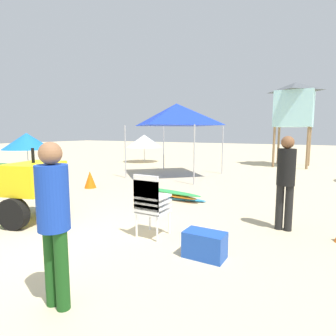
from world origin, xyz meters
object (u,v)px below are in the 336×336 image
utility_cart (2,182)px  lifeguard_near_left (286,177)px  lifeguard_near_center (54,214)px  surfboard_pile (168,194)px  stacked_plastic_chairs (150,201)px  popup_canopy (176,115)px  beach_umbrella_far (27,141)px  cooler_box (205,245)px  lifeguard_tower (294,105)px  traffic_cone_near (90,179)px  beach_umbrella_left (144,141)px

utility_cart → lifeguard_near_left: lifeguard_near_left is taller
lifeguard_near_center → surfboard_pile: bearing=106.1°
stacked_plastic_chairs → surfboard_pile: stacked_plastic_chairs is taller
utility_cart → lifeguard_near_center: (3.54, -1.47, 0.21)m
popup_canopy → beach_umbrella_far: size_ratio=1.54×
popup_canopy → cooler_box: bearing=-58.9°
lifeguard_tower → beach_umbrella_far: lifeguard_tower is taller
lifeguard_near_center → cooler_box: 2.19m
cooler_box → traffic_cone_near: bearing=150.9°
popup_canopy → cooler_box: popup_canopy is taller
stacked_plastic_chairs → beach_umbrella_far: bearing=158.4°
utility_cart → stacked_plastic_chairs: bearing=10.7°
popup_canopy → lifeguard_tower: (3.83, 5.74, 0.68)m
lifeguard_near_left → lifeguard_tower: bearing=95.3°
utility_cart → cooler_box: (4.43, 0.36, -0.59)m
lifeguard_near_center → popup_canopy: popup_canopy is taller
lifeguard_near_left → lifeguard_near_center: bearing=-115.5°
lifeguard_tower → traffic_cone_near: lifeguard_tower is taller
stacked_plastic_chairs → beach_umbrella_left: 12.21m
utility_cart → traffic_cone_near: (-0.76, 3.25, -0.51)m
surfboard_pile → traffic_cone_near: bearing=179.7°
stacked_plastic_chairs → surfboard_pile: bearing=113.5°
stacked_plastic_chairs → lifeguard_near_left: 2.52m
lifeguard_tower → cooler_box: size_ratio=7.25×
beach_umbrella_left → stacked_plastic_chairs: bearing=-55.0°
stacked_plastic_chairs → cooler_box: size_ratio=1.86×
surfboard_pile → lifeguard_tower: size_ratio=0.52×
surfboard_pile → utility_cart: bearing=-124.0°
surfboard_pile → beach_umbrella_far: size_ratio=1.14×
stacked_plastic_chairs → traffic_cone_near: stacked_plastic_chairs is taller
popup_canopy → stacked_plastic_chairs: bearing=-65.7°
lifeguard_near_center → lifeguard_tower: 14.31m
lifeguard_near_left → lifeguard_tower: (-0.97, 10.49, 2.19)m
surfboard_pile → lifeguard_tower: 10.14m
beach_umbrella_left → beach_umbrella_far: bearing=-101.2°
popup_canopy → traffic_cone_near: 4.47m
traffic_cone_near → cooler_box: size_ratio=0.93×
utility_cart → lifeguard_near_center: bearing=-22.6°
beach_umbrella_far → popup_canopy: bearing=28.6°
popup_canopy → lifeguard_tower: 6.93m
beach_umbrella_left → traffic_cone_near: (2.93, -7.36, -0.99)m
beach_umbrella_left → surfboard_pile: bearing=-51.5°
surfboard_pile → lifeguard_tower: lifeguard_tower is taller
utility_cart → surfboard_pile: 3.95m
surfboard_pile → lifeguard_tower: (2.12, 9.42, 3.08)m
utility_cart → beach_umbrella_left: 11.24m
traffic_cone_near → cooler_box: bearing=-29.1°
lifeguard_near_left → lifeguard_tower: lifeguard_tower is taller
lifeguard_near_center → beach_umbrella_left: bearing=120.9°
lifeguard_tower → beach_umbrella_far: size_ratio=2.21×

